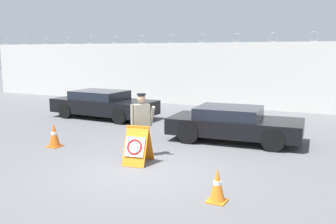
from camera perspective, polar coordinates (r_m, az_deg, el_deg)
ground_plane at (r=9.46m, az=-3.95°, el=-8.80°), size 90.00×90.00×0.00m
perimeter_wall at (r=19.48m, az=12.83°, el=5.40°), size 36.00×0.30×3.82m
barricade_sign at (r=9.88m, az=-4.69°, el=-5.04°), size 0.75×0.96×1.00m
security_guard at (r=10.36m, az=-4.04°, el=-1.49°), size 0.64×0.53×1.79m
traffic_cone_near at (r=7.51m, az=7.53°, el=-11.03°), size 0.37×0.37×0.68m
traffic_cone_mid at (r=12.09m, az=-16.95°, el=-3.39°), size 0.41×0.41×0.73m
parked_car_front_coupe at (r=16.76m, az=-9.84°, el=1.20°), size 4.72×2.06×1.20m
parked_car_rear_sedan at (r=12.43m, az=9.96°, el=-1.73°), size 4.38×2.21×1.13m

